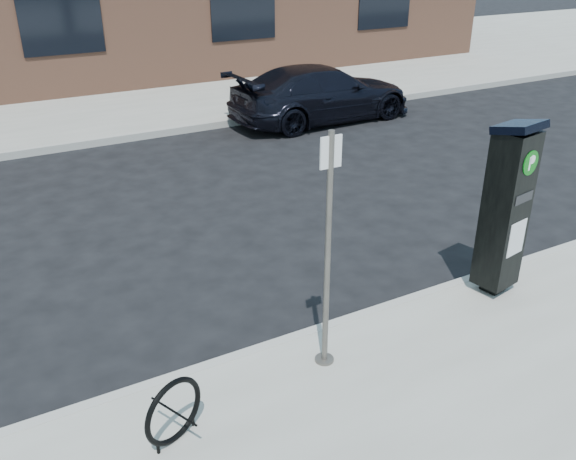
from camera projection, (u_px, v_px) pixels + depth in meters
ground at (305, 343)px, 6.57m from camera, size 120.00×120.00×0.00m
sidewalk_far at (59, 85)px, 17.56m from camera, size 60.00×12.00×0.15m
curb_near at (306, 338)px, 6.53m from camera, size 60.00×0.12×0.16m
curb_far at (112, 140)px, 12.85m from camera, size 60.00×0.12×0.16m
parking_kiosk at (506, 208)px, 6.81m from camera, size 0.54×0.50×2.08m
sign_pole at (328, 257)px, 5.55m from camera, size 0.21×0.19×2.36m
bike_rack at (174, 412)px, 4.99m from camera, size 0.57×0.28×0.60m
car_dark at (322, 93)px, 14.22m from camera, size 4.52×1.97×1.29m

